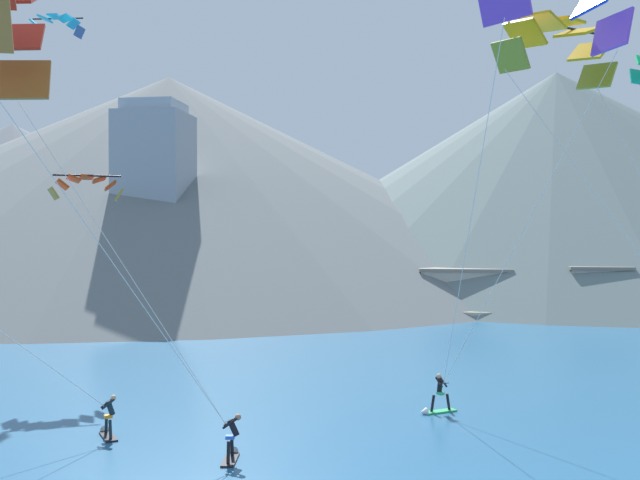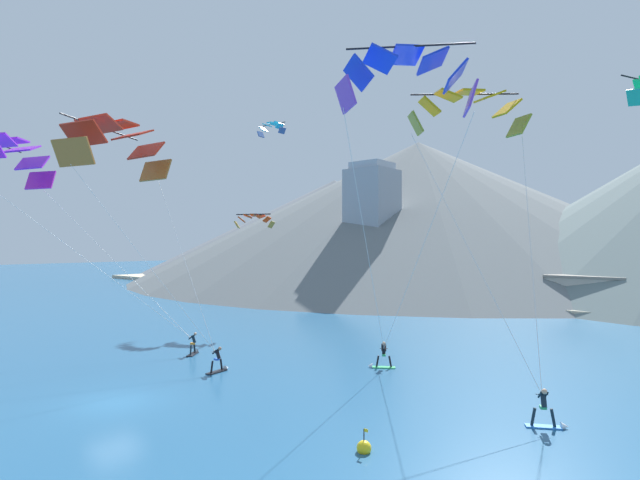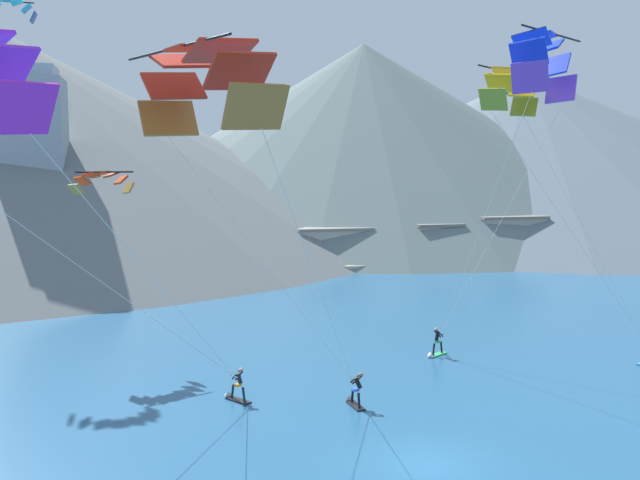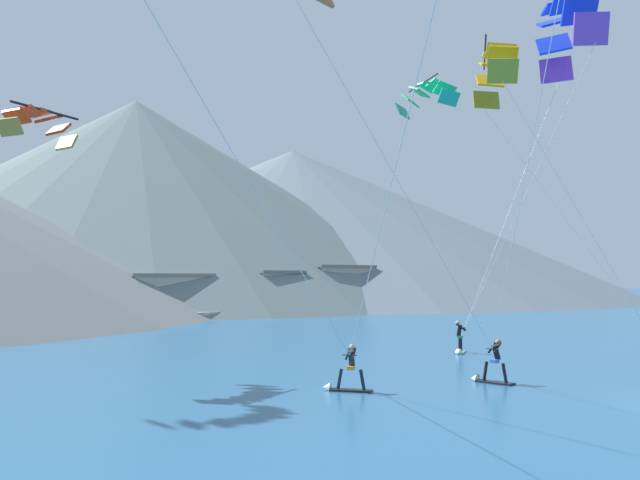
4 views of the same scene
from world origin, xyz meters
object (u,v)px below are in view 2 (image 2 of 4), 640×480
at_px(kitesurfer_mid_center, 548,415).
at_px(parafoil_kite_mid_center, 469,108).
at_px(kitesurfer_near_lead, 220,364).
at_px(race_marker_buoy, 364,448).
at_px(parafoil_kite_near_trail, 407,75).
at_px(parafoil_kite_near_lead, 117,142).
at_px(parafoil_kite_far_left, 10,156).
at_px(kitesurfer_far_left, 194,348).
at_px(parafoil_kite_distant_low_drift, 271,127).
at_px(kitesurfer_near_trail, 380,360).
at_px(parafoil_kite_distant_high_outer, 254,219).

relative_size(kitesurfer_mid_center, parafoil_kite_mid_center, 0.11).
distance_m(kitesurfer_near_lead, race_marker_buoy, 14.26).
height_order(kitesurfer_near_lead, parafoil_kite_near_trail, parafoil_kite_near_trail).
distance_m(parafoil_kite_near_lead, parafoil_kite_near_trail, 19.41).
height_order(parafoil_kite_near_trail, parafoil_kite_far_left, parafoil_kite_near_trail).
height_order(parafoil_kite_mid_center, race_marker_buoy, parafoil_kite_mid_center).
distance_m(parafoil_kite_near_lead, parafoil_kite_mid_center, 22.58).
distance_m(kitesurfer_far_left, parafoil_kite_near_trail, 23.33).
height_order(kitesurfer_near_lead, kitesurfer_mid_center, kitesurfer_mid_center).
height_order(parafoil_kite_far_left, race_marker_buoy, parafoil_kite_far_left).
xyz_separation_m(kitesurfer_far_left, parafoil_kite_distant_low_drift, (-13.12, 20.59, 21.56)).
relative_size(parafoil_kite_near_trail, parafoil_kite_far_left, 1.20).
xyz_separation_m(kitesurfer_near_trail, kitesurfer_mid_center, (11.22, -4.21, 0.07)).
distance_m(kitesurfer_near_trail, parafoil_kite_mid_center, 16.40).
distance_m(parafoil_kite_near_trail, race_marker_buoy, 18.42).
distance_m(kitesurfer_far_left, parafoil_kite_distant_low_drift, 32.57).
distance_m(kitesurfer_near_lead, kitesurfer_mid_center, 18.51).
height_order(kitesurfer_far_left, parafoil_kite_near_lead, parafoil_kite_near_lead).
height_order(kitesurfer_near_trail, parafoil_kite_distant_high_outer, parafoil_kite_distant_high_outer).
relative_size(parafoil_kite_far_left, race_marker_buoy, 13.84).
bearing_deg(parafoil_kite_near_trail, kitesurfer_far_left, -175.10).
relative_size(parafoil_kite_distant_high_outer, parafoil_kite_distant_low_drift, 0.97).
relative_size(parafoil_kite_near_lead, race_marker_buoy, 14.37).
bearing_deg(parafoil_kite_distant_high_outer, parafoil_kite_mid_center, -12.08).
xyz_separation_m(kitesurfer_near_trail, parafoil_kite_far_left, (-22.18, -13.84, 13.64)).
bearing_deg(parafoil_kite_near_lead, parafoil_kite_distant_low_drift, 114.24).
bearing_deg(race_marker_buoy, kitesurfer_mid_center, 56.90).
bearing_deg(parafoil_kite_far_left, parafoil_kite_near_lead, 24.36).
xyz_separation_m(kitesurfer_near_lead, parafoil_kite_mid_center, (12.33, 8.63, 15.47)).
bearing_deg(kitesurfer_near_trail, parafoil_kite_near_lead, -144.14).
bearing_deg(race_marker_buoy, parafoil_kite_far_left, -174.93).
distance_m(parafoil_kite_near_lead, race_marker_buoy, 25.24).
relative_size(parafoil_kite_mid_center, parafoil_kite_far_left, 1.11).
height_order(kitesurfer_far_left, parafoil_kite_far_left, parafoil_kite_far_left).
distance_m(parafoil_kite_near_lead, parafoil_kite_far_left, 8.94).
xyz_separation_m(parafoil_kite_mid_center, race_marker_buoy, (1.32, -12.71, -15.79)).
distance_m(kitesurfer_mid_center, race_marker_buoy, 8.45).
xyz_separation_m(kitesurfer_far_left, parafoil_kite_mid_center, (17.72, 6.62, 15.49)).
bearing_deg(parafoil_kite_distant_high_outer, parafoil_kite_near_trail, -24.18).
height_order(parafoil_kite_near_trail, parafoil_kite_mid_center, parafoil_kite_near_trail).
bearing_deg(parafoil_kite_distant_low_drift, race_marker_buoy, -39.68).
height_order(kitesurfer_far_left, parafoil_kite_distant_low_drift, parafoil_kite_distant_low_drift).
distance_m(kitesurfer_near_trail, race_marker_buoy, 13.08).
bearing_deg(parafoil_kite_mid_center, race_marker_buoy, -84.05).
bearing_deg(parafoil_kite_near_trail, parafoil_kite_distant_low_drift, 147.17).
relative_size(parafoil_kite_mid_center, parafoil_kite_distant_high_outer, 4.07).
bearing_deg(parafoil_kite_near_trail, parafoil_kite_far_left, -159.09).
distance_m(parafoil_kite_far_left, race_marker_buoy, 32.10).
bearing_deg(parafoil_kite_distant_low_drift, kitesurfer_near_lead, -50.67).
height_order(kitesurfer_near_lead, parafoil_kite_mid_center, parafoil_kite_mid_center).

